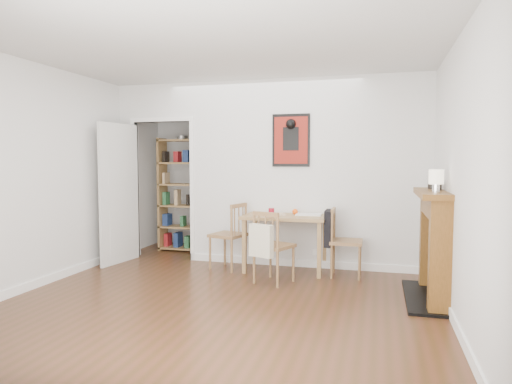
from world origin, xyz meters
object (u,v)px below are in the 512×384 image
(chair_left, at_px, (228,236))
(mantel_lamp, at_px, (436,178))
(dining_table, at_px, (286,222))
(ceramic_jar_a, at_px, (437,185))
(ceramic_jar_b, at_px, (432,184))
(chair_front, at_px, (273,246))
(notebook, at_px, (309,214))
(red_glass, at_px, (271,212))
(chair_right, at_px, (345,241))
(orange_fruit, at_px, (295,212))
(fireplace, at_px, (435,242))
(bookshelf, at_px, (183,195))

(chair_left, xyz_separation_m, mantel_lamp, (2.52, -1.02, 0.85))
(dining_table, height_order, chair_left, chair_left)
(ceramic_jar_a, distance_m, ceramic_jar_b, 0.25)
(chair_front, bearing_deg, notebook, 66.38)
(ceramic_jar_a, bearing_deg, red_glass, 160.60)
(chair_left, distance_m, chair_right, 1.56)
(chair_front, height_order, ceramic_jar_a, ceramic_jar_a)
(chair_right, bearing_deg, red_glass, 178.96)
(orange_fruit, bearing_deg, ceramic_jar_a, -27.58)
(red_glass, bearing_deg, notebook, 19.48)
(fireplace, relative_size, ceramic_jar_a, 11.64)
(chair_left, bearing_deg, ceramic_jar_a, -14.80)
(chair_left, relative_size, fireplace, 0.72)
(notebook, distance_m, ceramic_jar_b, 1.65)
(bookshelf, bearing_deg, mantel_lamp, -29.33)
(chair_left, height_order, red_glass, chair_left)
(dining_table, xyz_separation_m, ceramic_jar_a, (1.79, -0.78, 0.56))
(dining_table, bearing_deg, red_glass, -153.00)
(chair_front, bearing_deg, chair_right, 33.83)
(dining_table, height_order, notebook, notebook)
(notebook, bearing_deg, ceramic_jar_a, -29.89)
(red_glass, bearing_deg, mantel_lamp, -28.34)
(chair_front, distance_m, orange_fruit, 0.83)
(fireplace, height_order, red_glass, fireplace)
(mantel_lamp, xyz_separation_m, ceramic_jar_b, (0.02, 0.59, -0.09))
(bookshelf, xyz_separation_m, ceramic_jar_a, (3.69, -1.70, 0.31))
(red_glass, bearing_deg, ceramic_jar_a, -19.40)
(bookshelf, bearing_deg, dining_table, -25.94)
(bookshelf, xyz_separation_m, orange_fruit, (2.01, -0.82, -0.12))
(ceramic_jar_a, bearing_deg, fireplace, -104.42)
(bookshelf, relative_size, orange_fruit, 23.98)
(bookshelf, xyz_separation_m, red_glass, (1.72, -1.01, -0.11))
(ceramic_jar_b, bearing_deg, notebook, 157.49)
(chair_left, relative_size, notebook, 2.71)
(ceramic_jar_a, bearing_deg, notebook, 150.11)
(bookshelf, distance_m, red_glass, 2.00)
(ceramic_jar_b, bearing_deg, red_glass, 167.20)
(dining_table, distance_m, ceramic_jar_a, 2.03)
(red_glass, bearing_deg, chair_front, -74.57)
(chair_right, distance_m, fireplace, 1.24)
(chair_front, height_order, red_glass, chair_front)
(chair_front, bearing_deg, chair_left, 144.21)
(chair_right, height_order, ceramic_jar_b, ceramic_jar_b)
(fireplace, relative_size, orange_fruit, 16.31)
(orange_fruit, bearing_deg, chair_left, -167.23)
(chair_left, distance_m, red_glass, 0.69)
(ceramic_jar_b, bearing_deg, ceramic_jar_a, -82.89)
(chair_front, xyz_separation_m, ceramic_jar_a, (1.81, -0.13, 0.77))
(ceramic_jar_b, bearing_deg, orange_fruit, 159.22)
(notebook, relative_size, mantel_lamp, 1.47)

